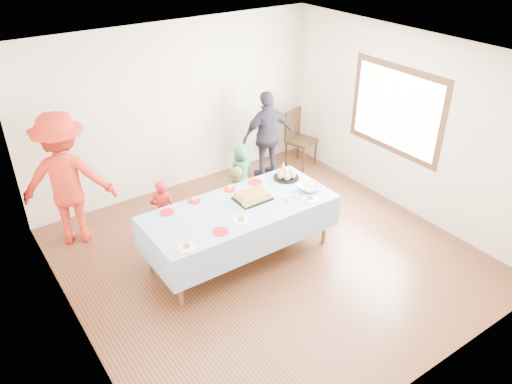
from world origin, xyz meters
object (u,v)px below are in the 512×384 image
at_px(birthday_cake, 253,196).
at_px(dining_chair, 298,135).
at_px(adult_left, 66,179).
at_px(party_table, 240,210).

bearing_deg(birthday_cake, dining_chair, 38.19).
bearing_deg(adult_left, birthday_cake, 164.71).
bearing_deg(party_table, birthday_cake, 14.16).
distance_m(birthday_cake, dining_chair, 2.71).
bearing_deg(dining_chair, birthday_cake, -158.44).
relative_size(party_table, dining_chair, 2.42).
relative_size(dining_chair, adult_left, 0.54).
height_order(birthday_cake, adult_left, adult_left).
height_order(birthday_cake, dining_chair, dining_chair).
distance_m(dining_chair, adult_left, 4.07).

